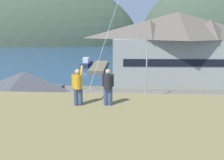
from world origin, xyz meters
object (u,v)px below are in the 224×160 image
at_px(moored_boat_wharfside, 87,63).
at_px(wharf_dock, 99,67).
at_px(storage_shed_near_lot, 26,97).
at_px(person_companion, 108,86).
at_px(harbor_lodge, 176,46).
at_px(parked_car_front_row_end, 170,132).
at_px(parked_car_mid_row_near, 85,130).
at_px(parking_light_pole, 147,68).
at_px(person_kite_flyer, 78,86).
at_px(parked_car_back_row_right, 125,104).

bearing_deg(moored_boat_wharfside, wharf_dock, -34.07).
bearing_deg(storage_shed_near_lot, person_companion, -49.90).
bearing_deg(harbor_lodge, moored_boat_wharfside, 139.33).
relative_size(harbor_lodge, parked_car_front_row_end, 5.11).
bearing_deg(person_companion, moored_boat_wharfside, 100.85).
height_order(parked_car_mid_row_near, parking_light_pole, parking_light_pole).
bearing_deg(parking_light_pole, person_kite_flyer, -105.39).
xyz_separation_m(wharf_dock, parking_light_pole, (8.48, -23.31, 4.01)).
relative_size(parked_car_front_row_end, person_kite_flyer, 2.34).
distance_m(parked_car_back_row_right, person_kite_flyer, 14.79).
relative_size(harbor_lodge, wharf_dock, 1.57).
bearing_deg(moored_boat_wharfside, person_kite_flyer, -80.99).
bearing_deg(person_kite_flyer, person_companion, 3.58).
bearing_deg(parked_car_mid_row_near, wharf_dock, 94.41).
relative_size(moored_boat_wharfside, parked_car_mid_row_near, 1.39).
relative_size(moored_boat_wharfside, parked_car_back_row_right, 1.38).
distance_m(wharf_dock, moored_boat_wharfside, 3.93).
height_order(harbor_lodge, parking_light_pole, harbor_lodge).
bearing_deg(storage_shed_near_lot, moored_boat_wharfside, 89.33).
xyz_separation_m(storage_shed_near_lot, wharf_dock, (3.62, 30.64, -2.35)).
bearing_deg(moored_boat_wharfside, harbor_lodge, -40.67).
bearing_deg(parked_car_mid_row_near, parking_light_pole, 61.81).
relative_size(harbor_lodge, parked_car_mid_row_near, 5.28).
xyz_separation_m(parking_light_pole, person_kite_flyer, (-4.87, -17.68, 2.25)).
bearing_deg(parked_car_mid_row_near, person_kite_flyer, -81.86).
bearing_deg(person_kite_flyer, parking_light_pole, 74.61).
bearing_deg(moored_boat_wharfside, parking_light_pole, -65.32).
xyz_separation_m(storage_shed_near_lot, parking_light_pole, (12.10, 7.33, 1.66)).
distance_m(parked_car_mid_row_near, person_kite_flyer, 8.82).
bearing_deg(wharf_dock, parking_light_pole, -70.02).
relative_size(harbor_lodge, parked_car_back_row_right, 5.24).
relative_size(storage_shed_near_lot, parked_car_mid_row_near, 1.65).
distance_m(storage_shed_near_lot, person_kite_flyer, 13.21).
xyz_separation_m(parked_car_front_row_end, parked_car_back_row_right, (-3.64, 6.60, 0.00)).
bearing_deg(wharf_dock, person_kite_flyer, -84.97).
relative_size(parked_car_back_row_right, parked_car_mid_row_near, 1.01).
bearing_deg(wharf_dock, parked_car_back_row_right, -77.96).
distance_m(storage_shed_near_lot, person_companion, 13.96).
height_order(wharf_dock, parked_car_mid_row_near, parked_car_mid_row_near).
bearing_deg(parked_car_mid_row_near, harbor_lodge, 61.61).
xyz_separation_m(storage_shed_near_lot, parked_car_mid_row_near, (6.26, -3.56, -1.63)).
height_order(wharf_dock, parked_car_front_row_end, parked_car_front_row_end).
height_order(storage_shed_near_lot, parking_light_pole, parking_light_pole).
bearing_deg(parked_car_front_row_end, person_companion, -123.20).
bearing_deg(wharf_dock, parked_car_front_row_end, -74.42).
bearing_deg(person_kite_flyer, parked_car_back_row_right, 80.56).
relative_size(wharf_dock, person_kite_flyer, 7.63).
distance_m(parked_car_back_row_right, parked_car_mid_row_near, 7.47).
bearing_deg(harbor_lodge, parking_light_pole, -118.59).
distance_m(parked_car_front_row_end, person_companion, 9.87).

